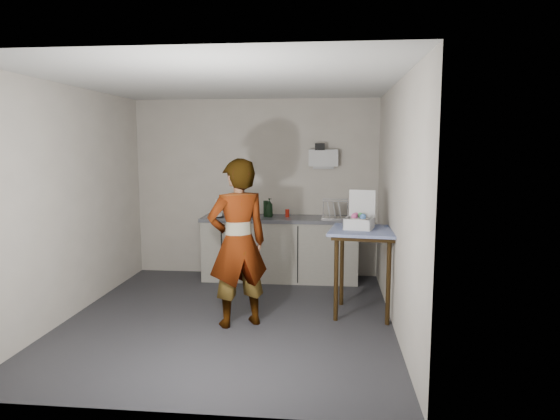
# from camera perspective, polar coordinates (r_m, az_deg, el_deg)

# --- Properties ---
(ground) EXTENTS (4.00, 4.00, 0.00)m
(ground) POSITION_cam_1_polar(r_m,az_deg,el_deg) (5.77, -5.75, -12.21)
(ground) COLOR #2D2D33
(ground) RESTS_ON ground
(wall_back) EXTENTS (3.60, 0.02, 2.60)m
(wall_back) POSITION_cam_1_polar(r_m,az_deg,el_deg) (7.42, -2.80, 2.54)
(wall_back) COLOR beige
(wall_back) RESTS_ON ground
(wall_right) EXTENTS (0.02, 4.00, 2.60)m
(wall_right) POSITION_cam_1_polar(r_m,az_deg,el_deg) (5.40, 13.01, 0.46)
(wall_right) COLOR beige
(wall_right) RESTS_ON ground
(wall_left) EXTENTS (0.02, 4.00, 2.60)m
(wall_left) POSITION_cam_1_polar(r_m,az_deg,el_deg) (6.09, -22.65, 0.86)
(wall_left) COLOR beige
(wall_left) RESTS_ON ground
(ceiling) EXTENTS (3.60, 4.00, 0.01)m
(ceiling) POSITION_cam_1_polar(r_m,az_deg,el_deg) (5.47, -6.12, 14.30)
(ceiling) COLOR white
(ceiling) RESTS_ON wall_back
(kitchen_counter) EXTENTS (2.24, 0.62, 0.91)m
(kitchen_counter) POSITION_cam_1_polar(r_m,az_deg,el_deg) (7.22, 0.05, -4.62)
(kitchen_counter) COLOR black
(kitchen_counter) RESTS_ON ground
(wall_shelf) EXTENTS (0.42, 0.18, 0.37)m
(wall_shelf) POSITION_cam_1_polar(r_m,az_deg,el_deg) (7.24, 4.97, 5.94)
(wall_shelf) COLOR white
(wall_shelf) RESTS_ON ground
(side_table) EXTENTS (0.86, 0.86, 0.99)m
(side_table) POSITION_cam_1_polar(r_m,az_deg,el_deg) (5.74, 9.63, -3.44)
(side_table) COLOR #331F0B
(side_table) RESTS_ON ground
(standing_man) EXTENTS (0.78, 0.70, 1.80)m
(standing_man) POSITION_cam_1_polar(r_m,az_deg,el_deg) (5.33, -4.84, -3.80)
(standing_man) COLOR #B2A593
(standing_man) RESTS_ON ground
(soap_bottle) EXTENTS (0.15, 0.15, 0.27)m
(soap_bottle) POSITION_cam_1_polar(r_m,az_deg,el_deg) (7.12, -1.23, 0.27)
(soap_bottle) COLOR black
(soap_bottle) RESTS_ON kitchen_counter
(soda_can) EXTENTS (0.06, 0.06, 0.11)m
(soda_can) POSITION_cam_1_polar(r_m,az_deg,el_deg) (7.14, 0.83, -0.36)
(soda_can) COLOR red
(soda_can) RESTS_ON kitchen_counter
(dark_bottle) EXTENTS (0.07, 0.07, 0.23)m
(dark_bottle) POSITION_cam_1_polar(r_m,az_deg,el_deg) (7.17, -1.64, 0.16)
(dark_bottle) COLOR black
(dark_bottle) RESTS_ON kitchen_counter
(paper_towel) EXTENTS (0.14, 0.14, 0.26)m
(paper_towel) POSITION_cam_1_polar(r_m,az_deg,el_deg) (7.16, -7.04, 0.15)
(paper_towel) COLOR black
(paper_towel) RESTS_ON kitchen_counter
(dish_rack) EXTENTS (0.38, 0.29, 0.27)m
(dish_rack) POSITION_cam_1_polar(r_m,az_deg,el_deg) (7.05, 6.29, -0.46)
(dish_rack) COLOR silver
(dish_rack) RESTS_ON kitchen_counter
(bakery_box) EXTENTS (0.37, 0.38, 0.43)m
(bakery_box) POSITION_cam_1_polar(r_m,az_deg,el_deg) (5.75, 9.06, -1.14)
(bakery_box) COLOR white
(bakery_box) RESTS_ON side_table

